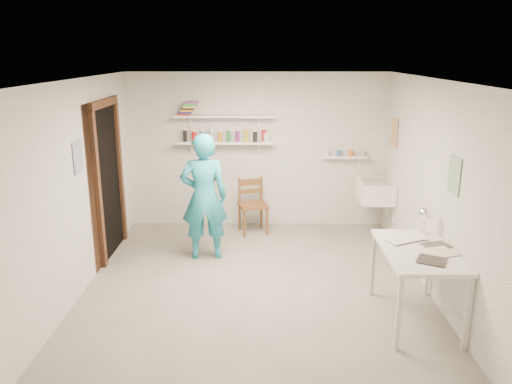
{
  "coord_description": "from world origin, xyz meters",
  "views": [
    {
      "loc": [
        0.06,
        -5.4,
        2.68
      ],
      "look_at": [
        0.0,
        0.4,
        1.05
      ],
      "focal_mm": 35.0,
      "sensor_mm": 36.0,
      "label": 1
    }
  ],
  "objects_px": {
    "belfast_sink": "(375,191)",
    "wooden_chair": "(253,205)",
    "man": "(204,197)",
    "wall_clock": "(207,172)",
    "work_table": "(415,285)",
    "desk_lamp": "(425,214)"
  },
  "relations": [
    {
      "from": "belfast_sink",
      "to": "wooden_chair",
      "type": "relative_size",
      "value": 0.68
    },
    {
      "from": "belfast_sink",
      "to": "man",
      "type": "bearing_deg",
      "value": -161.36
    },
    {
      "from": "wooden_chair",
      "to": "wall_clock",
      "type": "bearing_deg",
      "value": -144.09
    },
    {
      "from": "wall_clock",
      "to": "wooden_chair",
      "type": "relative_size",
      "value": 0.35
    },
    {
      "from": "belfast_sink",
      "to": "work_table",
      "type": "xyz_separation_m",
      "value": [
        -0.11,
        -2.45,
        -0.31
      ]
    },
    {
      "from": "wall_clock",
      "to": "wooden_chair",
      "type": "bearing_deg",
      "value": 43.89
    },
    {
      "from": "wall_clock",
      "to": "wooden_chair",
      "type": "xyz_separation_m",
      "value": [
        0.6,
        0.74,
        -0.69
      ]
    },
    {
      "from": "work_table",
      "to": "desk_lamp",
      "type": "bearing_deg",
      "value": 67.58
    },
    {
      "from": "wall_clock",
      "to": "work_table",
      "type": "distance_m",
      "value": 3.04
    },
    {
      "from": "man",
      "to": "desk_lamp",
      "type": "xyz_separation_m",
      "value": [
        2.52,
        -1.16,
        0.16
      ]
    },
    {
      "from": "work_table",
      "to": "desk_lamp",
      "type": "relative_size",
      "value": 8.0
    },
    {
      "from": "wooden_chair",
      "to": "desk_lamp",
      "type": "relative_size",
      "value": 5.97
    },
    {
      "from": "man",
      "to": "work_table",
      "type": "relative_size",
      "value": 1.44
    },
    {
      "from": "belfast_sink",
      "to": "desk_lamp",
      "type": "xyz_separation_m",
      "value": [
        0.08,
        -1.98,
        0.3
      ]
    },
    {
      "from": "wall_clock",
      "to": "work_table",
      "type": "bearing_deg",
      "value": -45.62
    },
    {
      "from": "man",
      "to": "work_table",
      "type": "bearing_deg",
      "value": 138.16
    },
    {
      "from": "belfast_sink",
      "to": "work_table",
      "type": "relative_size",
      "value": 0.51
    },
    {
      "from": "desk_lamp",
      "to": "man",
      "type": "bearing_deg",
      "value": 155.37
    },
    {
      "from": "wooden_chair",
      "to": "desk_lamp",
      "type": "xyz_separation_m",
      "value": [
        1.89,
        -2.11,
        0.56
      ]
    },
    {
      "from": "belfast_sink",
      "to": "desk_lamp",
      "type": "relative_size",
      "value": 4.09
    },
    {
      "from": "man",
      "to": "work_table",
      "type": "distance_m",
      "value": 2.88
    },
    {
      "from": "wooden_chair",
      "to": "desk_lamp",
      "type": "height_order",
      "value": "desk_lamp"
    }
  ]
}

